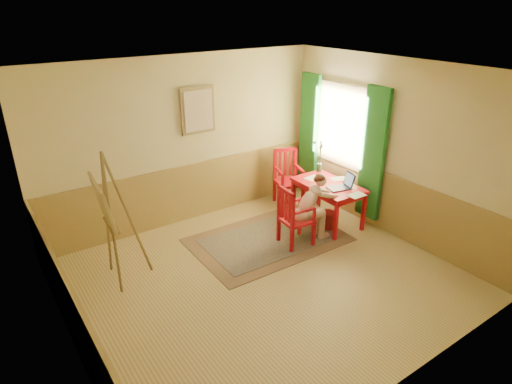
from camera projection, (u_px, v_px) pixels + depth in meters
room at (265, 186)px, 5.50m from camera, size 5.04×4.54×2.84m
wainscot at (233, 224)px, 6.47m from camera, size 5.00×4.50×1.00m
window at (340, 137)px, 7.61m from camera, size 0.12×2.01×2.20m
wall_portrait at (198, 111)px, 7.08m from camera, size 0.60×0.05×0.76m
rug at (268, 240)px, 7.03m from camera, size 2.43×1.65×0.02m
table at (328, 189)px, 7.35m from camera, size 0.75×1.22×0.72m
chair_left at (294, 217)px, 6.71m from camera, size 0.49×0.48×0.98m
chair_back at (288, 177)px, 8.11m from camera, size 0.58×0.60×1.04m
figure at (312, 205)px, 6.81m from camera, size 0.84×0.39×1.11m
laptop at (342, 185)px, 7.14m from camera, size 0.45×0.33×0.25m
papers at (339, 184)px, 7.29m from camera, size 0.65×1.16×0.00m
vase at (319, 158)px, 7.76m from camera, size 0.21×0.28×0.56m
wastebasket at (327, 220)px, 7.35m from camera, size 0.36×0.36×0.29m
easel at (106, 208)px, 5.59m from camera, size 0.65×0.83×1.87m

